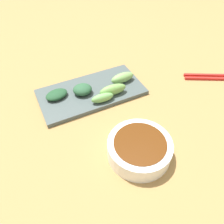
% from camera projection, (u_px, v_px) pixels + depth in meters
% --- Properties ---
extents(tabletop, '(2.10, 2.10, 0.02)m').
position_uv_depth(tabletop, '(118.00, 122.00, 0.58)').
color(tabletop, '#9A7443').
rests_on(tabletop, ground).
extents(sauce_bowl, '(0.14, 0.14, 0.04)m').
position_uv_depth(sauce_bowl, '(139.00, 148.00, 0.48)').
color(sauce_bowl, white).
rests_on(sauce_bowl, tabletop).
extents(serving_plate, '(0.15, 0.30, 0.01)m').
position_uv_depth(serving_plate, '(91.00, 92.00, 0.64)').
color(serving_plate, '#434E4F').
rests_on(serving_plate, tabletop).
extents(broccoli_stalk_0, '(0.03, 0.07, 0.03)m').
position_uv_depth(broccoli_stalk_0, '(122.00, 78.00, 0.66)').
color(broccoli_stalk_0, '#76A55B').
rests_on(broccoli_stalk_0, serving_plate).
extents(broccoli_leafy_1, '(0.05, 0.07, 0.02)m').
position_uv_depth(broccoli_leafy_1, '(57.00, 95.00, 0.61)').
color(broccoli_leafy_1, '#1F4629').
rests_on(broccoli_leafy_1, serving_plate).
extents(broccoli_stalk_2, '(0.03, 0.06, 0.03)m').
position_uv_depth(broccoli_stalk_2, '(103.00, 98.00, 0.60)').
color(broccoli_stalk_2, '#6AA458').
rests_on(broccoli_stalk_2, serving_plate).
extents(broccoli_stalk_3, '(0.03, 0.08, 0.03)m').
position_uv_depth(broccoli_stalk_3, '(113.00, 90.00, 0.62)').
color(broccoli_stalk_3, '#6EA14F').
rests_on(broccoli_stalk_3, serving_plate).
extents(broccoli_leafy_4, '(0.06, 0.06, 0.03)m').
position_uv_depth(broccoli_leafy_4, '(82.00, 89.00, 0.62)').
color(broccoli_leafy_4, '#295235').
rests_on(broccoli_leafy_4, serving_plate).
extents(chopsticks, '(0.13, 0.22, 0.01)m').
position_uv_depth(chopsticks, '(221.00, 77.00, 0.70)').
color(chopsticks, red).
rests_on(chopsticks, tabletop).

